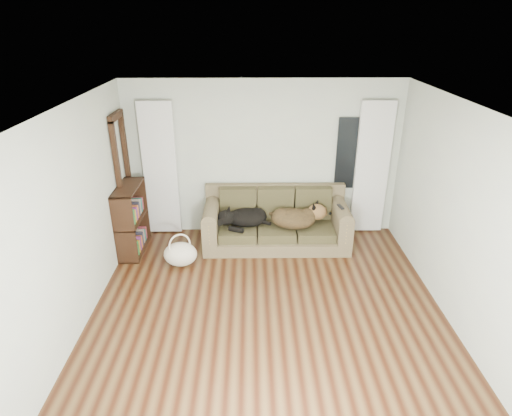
{
  "coord_description": "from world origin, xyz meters",
  "views": [
    {
      "loc": [
        -0.2,
        -4.28,
        3.48
      ],
      "look_at": [
        -0.13,
        1.6,
        0.82
      ],
      "focal_mm": 30.0,
      "sensor_mm": 36.0,
      "label": 1
    }
  ],
  "objects_px": {
    "dog_shepherd": "(296,218)",
    "sofa": "(276,219)",
    "bookshelf": "(132,222)",
    "dog_black_lab": "(245,218)",
    "tote_bag": "(181,256)"
  },
  "relations": [
    {
      "from": "tote_bag",
      "to": "bookshelf",
      "type": "xyz_separation_m",
      "value": [
        -0.81,
        0.47,
        0.34
      ]
    },
    {
      "from": "sofa",
      "to": "dog_black_lab",
      "type": "xyz_separation_m",
      "value": [
        -0.51,
        -0.01,
        0.03
      ]
    },
    {
      "from": "sofa",
      "to": "bookshelf",
      "type": "xyz_separation_m",
      "value": [
        -2.29,
        -0.18,
        0.05
      ]
    },
    {
      "from": "dog_shepherd",
      "to": "sofa",
      "type": "bearing_deg",
      "value": -0.84
    },
    {
      "from": "sofa",
      "to": "tote_bag",
      "type": "xyz_separation_m",
      "value": [
        -1.48,
        -0.65,
        -0.29
      ]
    },
    {
      "from": "dog_black_lab",
      "to": "dog_shepherd",
      "type": "xyz_separation_m",
      "value": [
        0.83,
        -0.05,
        0.01
      ]
    },
    {
      "from": "sofa",
      "to": "dog_black_lab",
      "type": "distance_m",
      "value": 0.52
    },
    {
      "from": "dog_black_lab",
      "to": "dog_shepherd",
      "type": "relative_size",
      "value": 0.88
    },
    {
      "from": "bookshelf",
      "to": "dog_shepherd",
      "type": "bearing_deg",
      "value": 7.35
    },
    {
      "from": "dog_black_lab",
      "to": "tote_bag",
      "type": "distance_m",
      "value": 1.2
    },
    {
      "from": "sofa",
      "to": "dog_shepherd",
      "type": "relative_size",
      "value": 3.12
    },
    {
      "from": "sofa",
      "to": "bookshelf",
      "type": "relative_size",
      "value": 2.13
    },
    {
      "from": "sofa",
      "to": "dog_black_lab",
      "type": "relative_size",
      "value": 3.54
    },
    {
      "from": "sofa",
      "to": "tote_bag",
      "type": "relative_size",
      "value": 4.65
    },
    {
      "from": "sofa",
      "to": "tote_bag",
      "type": "distance_m",
      "value": 1.64
    }
  ]
}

